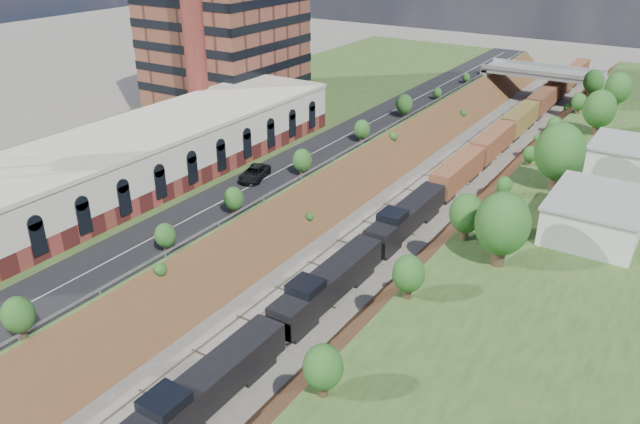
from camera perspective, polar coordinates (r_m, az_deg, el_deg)
platform_left at (r=103.19m, az=-7.91°, el=6.26°), size 44.00×180.00×5.00m
embankment_left at (r=92.18m, az=2.77°, el=2.46°), size 10.00×180.00×10.00m
embankment_right at (r=84.51m, az=15.81°, el=-0.73°), size 10.00×180.00×10.00m
rail_left_track at (r=88.65m, az=7.48°, el=1.36°), size 1.58×180.00×0.18m
rail_right_track at (r=86.83m, az=10.57°, el=0.61°), size 1.58×180.00×0.18m
road at (r=92.52m, az=0.41°, el=5.92°), size 8.00×180.00×0.10m
guardrail at (r=90.20m, az=2.56°, el=5.72°), size 0.10×171.00×0.70m
commercial_building at (r=83.06m, az=-15.21°, el=5.26°), size 14.30×62.30×7.00m
smokestack at (r=97.36m, az=-11.74°, el=18.47°), size 3.20×3.20×40.00m
overpass at (r=142.82m, az=19.61°, el=11.38°), size 24.50×8.30×7.40m
white_building_near at (r=72.35m, az=23.87°, el=-0.38°), size 9.00×12.00×4.00m
white_building_far at (r=92.96m, az=26.02°, el=4.54°), size 8.00×10.00×3.60m
tree_right_large at (r=61.64m, az=16.36°, el=-1.08°), size 5.25×5.25×7.61m
tree_left_crest at (r=61.56m, az=-16.72°, el=-3.62°), size 2.45×2.45×3.55m
freight_train at (r=105.34m, az=15.32°, el=6.00°), size 2.90×148.44×4.55m
suv at (r=80.99m, az=-6.03°, el=3.55°), size 4.17×6.37×1.63m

